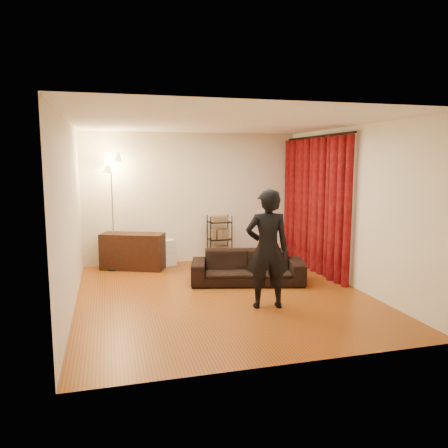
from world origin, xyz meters
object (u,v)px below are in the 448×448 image
object	(u,v)px
person	(267,249)
media_cabinet	(133,251)
wire_shelf	(219,239)
storage_boxes	(167,253)
floor_lamp	(113,213)
sofa	(247,267)

from	to	relation	value
person	media_cabinet	xyz separation A→B (m)	(-1.75, 2.82, -0.51)
media_cabinet	wire_shelf	distance (m)	1.80
media_cabinet	storage_boxes	bearing A→B (deg)	32.59
storage_boxes	floor_lamp	size ratio (longest dim) A/B	0.24
media_cabinet	floor_lamp	distance (m)	0.84
storage_boxes	floor_lamp	world-z (taller)	floor_lamp
sofa	storage_boxes	world-z (taller)	sofa
person	wire_shelf	bearing A→B (deg)	-82.03
media_cabinet	storage_boxes	distance (m)	0.70
storage_boxes	floor_lamp	xyz separation A→B (m)	(-1.05, -0.06, 0.85)
storage_boxes	wire_shelf	world-z (taller)	wire_shelf
person	sofa	bearing A→B (deg)	-86.75
media_cabinet	wire_shelf	size ratio (longest dim) A/B	1.23
wire_shelf	floor_lamp	world-z (taller)	floor_lamp
media_cabinet	storage_boxes	xyz separation A→B (m)	(0.69, 0.12, -0.09)
sofa	storage_boxes	bearing A→B (deg)	139.61
person	floor_lamp	distance (m)	3.58
media_cabinet	wire_shelf	bearing A→B (deg)	25.65
floor_lamp	sofa	bearing A→B (deg)	-35.61
storage_boxes	floor_lamp	bearing A→B (deg)	-176.67
media_cabinet	floor_lamp	xyz separation A→B (m)	(-0.36, 0.06, 0.76)
sofa	wire_shelf	size ratio (longest dim) A/B	1.95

